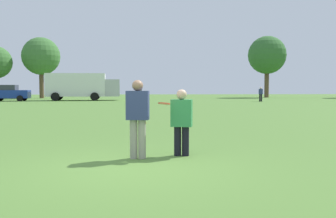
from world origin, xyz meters
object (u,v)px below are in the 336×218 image
player_defender (182,119)px  bystander_sideline_watcher (139,93)px  box_truck (82,86)px  bystander_field_marshal (261,93)px  player_thrower (138,115)px  parked_car_center (9,93)px  traffic_cone (142,118)px  frisbee (164,104)px

player_defender → bystander_sideline_watcher: bearing=92.2°
box_truck → bystander_field_marshal: bearing=-14.9°
player_thrower → bystander_field_marshal: bearing=67.2°
parked_car_center → box_truck: size_ratio=0.50×
box_truck → bystander_field_marshal: (19.97, -5.32, -0.85)m
box_truck → player_defender: bearing=-77.8°
traffic_cone → box_truck: bearing=103.8°
bystander_field_marshal → player_thrower: bearing=-112.8°
traffic_cone → bystander_field_marshal: 26.57m
frisbee → traffic_cone: frisbee is taller
player_defender → parked_car_center: 37.98m
frisbee → bystander_field_marshal: bystander_field_marshal is taller
player_thrower → parked_car_center: parked_car_center is taller
bystander_sideline_watcher → bystander_field_marshal: bearing=18.2°
player_defender → parked_car_center: bearing=114.3°
player_thrower → parked_car_center: bearing=112.7°
bystander_field_marshal → traffic_cone: bearing=-119.3°
traffic_cone → parked_car_center: size_ratio=0.11×
player_thrower → box_truck: 37.17m
parked_car_center → bystander_field_marshal: parked_car_center is taller
bystander_sideline_watcher → player_thrower: bearing=-89.9°
parked_car_center → player_defender: bearing=-65.7°
player_thrower → traffic_cone: (0.15, 8.03, -0.74)m
box_truck → bystander_field_marshal: box_truck is taller
bystander_sideline_watcher → traffic_cone: bearing=-89.4°
frisbee → box_truck: box_truck is taller
frisbee → parked_car_center: size_ratio=0.06×
frisbee → box_truck: size_ratio=0.03×
bystander_field_marshal → box_truck: bearing=165.1°
traffic_cone → bystander_sideline_watcher: (-0.18, 18.83, 0.75)m
player_thrower → bystander_sideline_watcher: 26.87m
bystander_sideline_watcher → bystander_field_marshal: 13.86m
frisbee → parked_car_center: 38.05m
player_thrower → player_defender: player_thrower is taller
box_truck → traffic_cone: bearing=-76.2°
box_truck → frisbee: bearing=-78.5°
player_defender → parked_car_center: parked_car_center is taller
player_thrower → box_truck: bearing=100.6°
bystander_sideline_watcher → frisbee: bearing=-88.7°
player_defender → bystander_field_marshal: bystander_field_marshal is taller
parked_car_center → box_truck: bearing=11.8°
box_truck → bystander_sideline_watcher: size_ratio=4.96×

